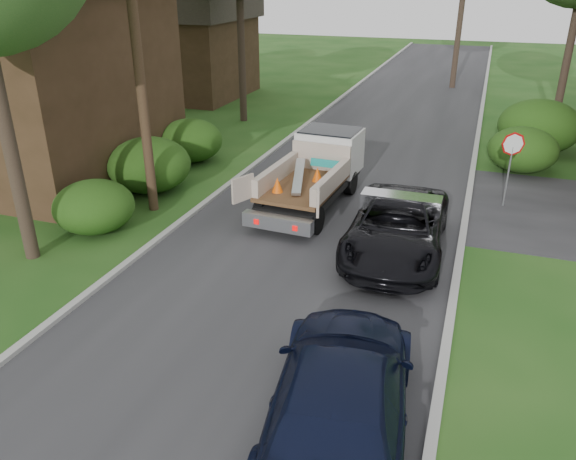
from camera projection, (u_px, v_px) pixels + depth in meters
The scene contains 16 objects.
ground at pixel (251, 323), 12.27m from camera, with size 120.00×120.00×0.00m, color #1A4413.
road at pixel (355, 179), 20.85m from camera, with size 8.00×90.00×0.02m, color #28282B.
curb_left at pixel (253, 166), 22.05m from camera, with size 0.20×90.00×0.12m, color #9E9E99.
curb_right at pixel (470, 190), 19.60m from camera, with size 0.20×90.00×0.12m, color #9E9E99.
stop_sign at pixel (512, 154), 17.70m from camera, with size 0.71×0.32×2.48m.
utility_pole at pixel (136, 42), 16.02m from camera, with size 2.42×1.25×10.00m.
house_left_near at pixel (14, 56), 20.08m from camera, with size 9.72×8.64×8.40m.
house_left_far at pixel (184, 44), 33.91m from camera, with size 7.56×7.56×6.00m.
hedge_left_a at pixel (94, 207), 16.38m from camera, with size 2.34×2.34×1.53m, color #173C0E.
hedge_left_b at pixel (149, 165), 19.40m from camera, with size 2.86×2.86×1.87m, color #173C0E.
hedge_left_c at pixel (190, 140), 22.53m from camera, with size 2.60×2.60×1.70m, color #173C0E.
hedge_right_a at pixel (523, 150), 21.34m from camera, with size 2.60×2.60×1.70m, color #173C0E.
hedge_right_b at pixel (539, 126), 23.60m from camera, with size 3.38×3.38×2.21m, color #173C0E.
flatbed_truck at pixel (320, 165), 18.61m from camera, with size 2.66×5.75×2.13m.
black_pickup at pixel (397, 227), 15.10m from camera, with size 2.50×5.43×1.51m, color black.
navy_suv at pixel (340, 395), 9.01m from camera, with size 2.26×5.55×1.61m, color black.
Camera 1 is at (4.15, -9.46, 6.98)m, focal length 35.00 mm.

